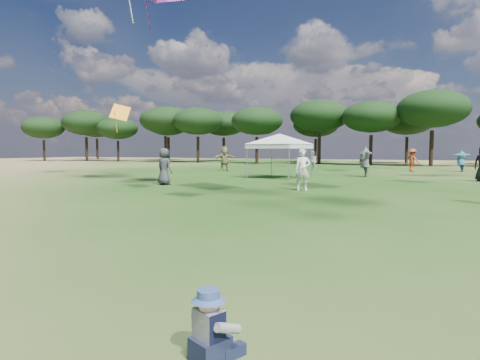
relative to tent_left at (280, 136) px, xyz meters
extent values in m
cylinder|color=black|center=(-43.70, 21.24, -0.88)|extent=(0.35, 0.35, 3.09)
ellipsoid|color=black|center=(-43.70, 21.24, 2.53)|extent=(6.01, 6.01, 3.24)
cylinder|color=black|center=(-37.42, 23.32, -0.67)|extent=(0.40, 0.40, 3.51)
ellipsoid|color=black|center=(-37.42, 23.32, 3.20)|extent=(6.82, 6.82, 3.68)
cylinder|color=black|center=(-31.56, 23.32, -0.96)|extent=(0.33, 0.33, 2.92)
ellipsoid|color=black|center=(-31.56, 23.32, 2.25)|extent=(5.67, 5.67, 3.06)
cylinder|color=black|center=(-23.67, 23.51, -0.68)|extent=(0.40, 0.40, 3.49)
ellipsoid|color=black|center=(-23.67, 23.51, 3.17)|extent=(6.79, 6.79, 3.66)
cylinder|color=black|center=(-18.52, 23.24, -0.77)|extent=(0.38, 0.38, 3.32)
ellipsoid|color=black|center=(-18.52, 23.24, 2.88)|extent=(6.44, 6.44, 3.47)
cylinder|color=black|center=(-10.11, 22.52, -0.85)|extent=(0.36, 0.36, 3.14)
ellipsoid|color=black|center=(-10.11, 22.52, 2.61)|extent=(6.11, 6.11, 3.29)
cylinder|color=black|center=(-2.99, 24.03, -0.69)|extent=(0.40, 0.40, 3.46)
ellipsoid|color=black|center=(-2.99, 24.03, 3.12)|extent=(6.73, 6.73, 3.63)
cylinder|color=black|center=(2.82, 22.85, -0.82)|extent=(0.37, 0.37, 3.21)
ellipsoid|color=black|center=(2.82, 22.85, 2.71)|extent=(6.24, 6.24, 3.36)
cylinder|color=black|center=(8.65, 22.40, -0.64)|extent=(0.41, 0.41, 3.56)
ellipsoid|color=black|center=(8.65, 22.40, 3.27)|extent=(6.91, 6.91, 3.73)
cylinder|color=black|center=(-43.54, 32.02, -0.64)|extent=(0.41, 0.41, 3.56)
ellipsoid|color=black|center=(-43.54, 32.02, 3.28)|extent=(6.92, 6.92, 3.73)
cylinder|color=black|center=(-28.69, 31.78, -0.61)|extent=(0.41, 0.41, 3.62)
ellipsoid|color=black|center=(-28.69, 31.78, 3.37)|extent=(7.03, 7.03, 3.79)
cylinder|color=black|center=(-18.00, 29.79, -0.74)|extent=(0.39, 0.39, 3.37)
ellipsoid|color=black|center=(-18.00, 29.79, 2.97)|extent=(6.54, 6.54, 3.53)
cylinder|color=black|center=(-5.12, 31.54, -0.87)|extent=(0.36, 0.36, 3.11)
ellipsoid|color=black|center=(-5.12, 31.54, 2.56)|extent=(6.05, 6.05, 3.26)
cylinder|color=black|center=(6.22, 30.75, -0.82)|extent=(0.37, 0.37, 3.20)
ellipsoid|color=black|center=(6.22, 30.75, 2.70)|extent=(6.21, 6.21, 3.35)
cylinder|color=gray|center=(-1.61, -1.04, -1.49)|extent=(0.06, 0.06, 1.87)
cylinder|color=gray|center=(1.04, -1.61, -1.49)|extent=(0.06, 0.06, 1.87)
cylinder|color=gray|center=(-1.04, 1.61, -1.49)|extent=(0.06, 0.06, 1.87)
cylinder|color=gray|center=(1.61, 1.04, -1.49)|extent=(0.06, 0.06, 1.87)
cube|color=silver|center=(0.00, 0.00, -0.60)|extent=(3.40, 3.40, 0.25)
pyramid|color=silver|center=(0.00, 0.00, 0.12)|extent=(5.71, 5.71, 0.60)
cube|color=#161B31|center=(5.74, -19.47, -2.33)|extent=(0.31, 0.31, 0.18)
cube|color=#161B31|center=(5.73, -19.28, -2.38)|extent=(0.17, 0.23, 0.10)
cube|color=#161B31|center=(5.88, -19.35, -2.38)|extent=(0.17, 0.23, 0.10)
cube|color=white|center=(5.74, -19.47, -2.13)|extent=(0.27, 0.24, 0.24)
cylinder|color=white|center=(5.63, -19.35, -2.13)|extent=(0.16, 0.24, 0.14)
cylinder|color=white|center=(5.89, -19.47, -2.13)|extent=(0.16, 0.24, 0.14)
sphere|color=#E0B293|center=(5.74, -19.47, -1.97)|extent=(0.16, 0.16, 0.16)
cone|color=#43659E|center=(5.74, -19.47, -1.94)|extent=(0.27, 0.27, 0.03)
cylinder|color=#43659E|center=(5.74, -19.47, -1.90)|extent=(0.18, 0.18, 0.07)
imported|color=silver|center=(3.07, -6.50, -1.59)|extent=(0.70, 0.58, 1.66)
imported|color=olive|center=(-6.32, 5.80, -1.47)|extent=(1.78, 1.48, 1.92)
imported|color=#303136|center=(-3.44, -6.56, -1.57)|extent=(0.95, 0.76, 1.70)
imported|color=beige|center=(-0.34, 9.61, -1.66)|extent=(0.84, 0.92, 1.53)
imported|color=#A43A1B|center=(6.98, 10.29, -1.56)|extent=(1.28, 1.11, 1.72)
imported|color=#265C73|center=(10.28, 11.39, -1.62)|extent=(1.69, 1.84, 1.60)
imported|color=#55555B|center=(4.38, 3.01, -1.51)|extent=(1.35, 2.31, 1.82)
plane|color=orange|center=(-10.06, -1.64, 1.58)|extent=(1.52, 1.71, 1.26)
camera|label=1|loc=(7.13, -22.09, -0.81)|focal=30.00mm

